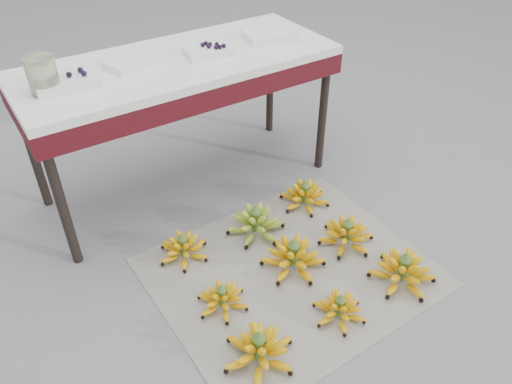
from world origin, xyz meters
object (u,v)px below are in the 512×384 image
bunch_front_center (339,309)px  bunch_front_right (403,271)px  bunch_back_left (183,248)px  tray_far_right (269,35)px  bunch_back_center (256,223)px  vendor_table (180,75)px  bunch_mid_center (293,257)px  newspaper_mat (290,272)px  bunch_back_right (305,196)px  tray_right (208,51)px  bunch_mid_right (346,235)px  bunch_mid_left (222,299)px  tray_left (130,62)px  tray_far_left (66,81)px  glass_jar (42,75)px  bunch_front_left (259,350)px

bunch_front_center → bunch_front_right: bunch_front_right is taller
bunch_front_right → bunch_back_left: bearing=125.1°
tray_far_right → bunch_back_center: bearing=-129.3°
bunch_front_right → bunch_back_left: bunch_front_right is taller
bunch_back_center → vendor_table: 0.86m
tray_far_right → bunch_mid_center: bearing=-117.0°
bunch_back_center → newspaper_mat: bearing=-103.6°
bunch_back_left → bunch_back_right: bunch_back_right is taller
bunch_back_center → tray_right: 0.92m
bunch_back_left → tray_far_right: (0.85, 0.51, 0.74)m
bunch_mid_right → tray_far_right: size_ratio=1.12×
bunch_front_center → bunch_back_right: 0.80m
bunch_mid_left → tray_far_right: tray_far_right is taller
tray_right → tray_left: bearing=168.3°
bunch_front_center → bunch_mid_right: size_ratio=0.69×
bunch_mid_right → newspaper_mat: bearing=168.0°
bunch_back_left → bunch_back_right: bearing=-3.8°
bunch_back_center → bunch_front_center: bearing=-101.1°
bunch_front_center → tray_left: bearing=103.4°
tray_far_left → bunch_front_center: bearing=-62.3°
bunch_mid_left → bunch_mid_center: bunch_mid_center is taller
bunch_mid_right → glass_jar: size_ratio=2.06×
bunch_mid_center → tray_far_right: (0.44, 0.86, 0.73)m
bunch_mid_center → bunch_back_left: bunch_mid_center is taller
vendor_table → tray_left: (-0.23, 0.04, 0.11)m
newspaper_mat → tray_far_right: size_ratio=4.18×
bunch_back_left → bunch_mid_left: bearing=-94.1°
bunch_front_right → bunch_mid_left: bunch_front_right is taller
newspaper_mat → bunch_mid_right: (0.35, 0.01, 0.06)m
bunch_back_right → bunch_back_left: bearing=-177.7°
glass_jar → bunch_back_left: bearing=-55.9°
bunch_mid_left → newspaper_mat: bearing=-8.7°
bunch_back_right → vendor_table: (-0.45, 0.53, 0.63)m
bunch_mid_center → tray_far_left: 1.32m
bunch_back_right → glass_jar: size_ratio=1.72×
bunch_mid_left → bunch_back_left: 0.38m
tray_right → glass_jar: bearing=179.3°
bunch_front_left → tray_far_left: tray_far_left is taller
bunch_front_right → tray_right: bearing=92.0°
bunch_back_center → glass_jar: bearing=131.8°
bunch_back_left → tray_far_left: size_ratio=0.90×
bunch_back_center → tray_left: size_ratio=1.35×
bunch_back_right → tray_left: 1.15m
bunch_back_right → vendor_table: vendor_table is taller
bunch_front_left → bunch_mid_center: bunch_mid_center is taller
bunch_mid_left → tray_far_right: bearing=36.8°
newspaper_mat → bunch_mid_center: 0.07m
bunch_front_left → bunch_mid_center: 0.54m
bunch_back_center → bunch_back_right: size_ratio=1.25×
bunch_mid_center → tray_far_right: size_ratio=1.19×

